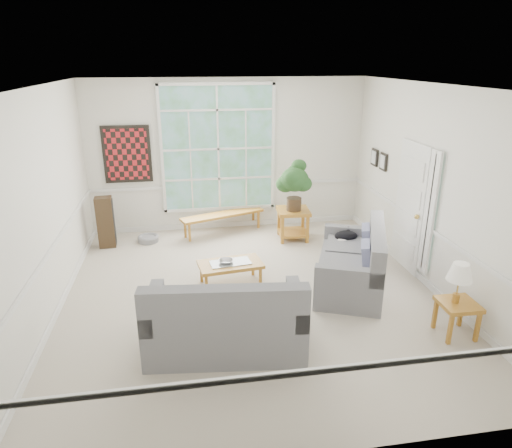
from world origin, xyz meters
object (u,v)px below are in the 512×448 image
(loveseat_right, at_px, (351,257))
(side_table, at_px, (456,319))
(coffee_table, at_px, (231,273))
(loveseat_front, at_px, (225,310))
(end_table, at_px, (293,224))

(loveseat_right, height_order, side_table, loveseat_right)
(loveseat_right, xyz_separation_m, coffee_table, (-1.81, 0.35, -0.31))
(loveseat_front, distance_m, end_table, 3.73)
(loveseat_right, height_order, loveseat_front, loveseat_front)
(loveseat_front, bearing_deg, end_table, 70.02)
(side_table, bearing_deg, loveseat_front, 175.84)
(end_table, distance_m, side_table, 3.77)
(loveseat_right, distance_m, side_table, 1.75)
(coffee_table, bearing_deg, side_table, -42.31)
(coffee_table, relative_size, end_table, 1.61)
(end_table, height_order, side_table, end_table)
(loveseat_right, xyz_separation_m, loveseat_front, (-2.05, -1.29, 0.02))
(loveseat_right, bearing_deg, end_table, 123.30)
(coffee_table, height_order, side_table, side_table)
(loveseat_front, relative_size, end_table, 3.12)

